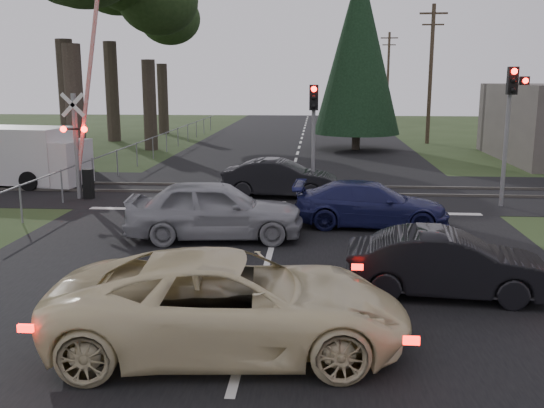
# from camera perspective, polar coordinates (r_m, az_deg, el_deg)

# --- Properties ---
(ground) EXTENTS (120.00, 120.00, 0.00)m
(ground) POSITION_cam_1_polar(r_m,az_deg,el_deg) (12.21, -1.43, -9.07)
(ground) COLOR #293A1A
(ground) RESTS_ON ground
(road) EXTENTS (14.00, 100.00, 0.01)m
(road) POSITION_cam_1_polar(r_m,az_deg,el_deg) (21.82, 1.18, 0.33)
(road) COLOR black
(road) RESTS_ON ground
(rail_corridor) EXTENTS (120.00, 8.00, 0.01)m
(rail_corridor) POSITION_cam_1_polar(r_m,az_deg,el_deg) (23.78, 1.45, 1.29)
(rail_corridor) COLOR black
(rail_corridor) RESTS_ON ground
(stop_line) EXTENTS (13.00, 0.35, 0.00)m
(stop_line) POSITION_cam_1_polar(r_m,az_deg,el_deg) (20.06, 0.90, -0.67)
(stop_line) COLOR silver
(stop_line) RESTS_ON ground
(rail_near) EXTENTS (120.00, 0.12, 0.10)m
(rail_near) POSITION_cam_1_polar(r_m,az_deg,el_deg) (22.99, 1.35, 1.03)
(rail_near) COLOR #59544C
(rail_near) RESTS_ON ground
(rail_far) EXTENTS (120.00, 0.12, 0.10)m
(rail_far) POSITION_cam_1_polar(r_m,az_deg,el_deg) (24.56, 1.54, 1.73)
(rail_far) COLOR #59544C
(rail_far) RESTS_ON ground
(crossing_signal) EXTENTS (1.62, 0.38, 6.96)m
(crossing_signal) POSITION_cam_1_polar(r_m,az_deg,el_deg) (22.87, -17.43, 5.53)
(crossing_signal) COLOR slate
(crossing_signal) RESTS_ON ground
(traffic_signal_right) EXTENTS (0.68, 0.48, 4.70)m
(traffic_signal_right) POSITION_cam_1_polar(r_m,az_deg,el_deg) (21.81, 21.58, 8.28)
(traffic_signal_right) COLOR slate
(traffic_signal_right) RESTS_ON ground
(traffic_signal_center) EXTENTS (0.32, 0.48, 4.10)m
(traffic_signal_center) POSITION_cam_1_polar(r_m,az_deg,el_deg) (22.08, 3.93, 7.78)
(traffic_signal_center) COLOR slate
(traffic_signal_center) RESTS_ON ground
(utility_pole_mid) EXTENTS (1.80, 0.26, 9.00)m
(utility_pole_mid) POSITION_cam_1_polar(r_m,az_deg,el_deg) (42.00, 14.71, 11.96)
(utility_pole_mid) COLOR #4C3D2D
(utility_pole_mid) RESTS_ON ground
(utility_pole_far) EXTENTS (1.80, 0.26, 9.00)m
(utility_pole_far) POSITION_cam_1_polar(r_m,az_deg,el_deg) (66.76, 10.87, 11.95)
(utility_pole_far) COLOR #4C3D2D
(utility_pole_far) RESTS_ON ground
(euc_tree_e) EXTENTS (6.00, 6.00, 13.20)m
(euc_tree_e) POSITION_cam_1_polar(r_m,az_deg,el_deg) (49.16, -10.53, 17.66)
(euc_tree_e) COLOR #473D33
(euc_tree_e) RESTS_ON ground
(conifer_tree) EXTENTS (5.20, 5.20, 11.00)m
(conifer_tree) POSITION_cam_1_polar(r_m,az_deg,el_deg) (37.46, 8.14, 14.22)
(conifer_tree) COLOR #473D33
(conifer_tree) RESTS_ON ground
(fence_left) EXTENTS (0.10, 36.00, 1.20)m
(fence_left) POSITION_cam_1_polar(r_m,az_deg,el_deg) (35.29, -10.46, 4.55)
(fence_left) COLOR slate
(fence_left) RESTS_ON ground
(cream_coupe) EXTENTS (5.94, 3.14, 1.59)m
(cream_coupe) POSITION_cam_1_polar(r_m,az_deg,el_deg) (9.88, -3.94, -9.32)
(cream_coupe) COLOR beige
(cream_coupe) RESTS_ON ground
(dark_hatchback) EXTENTS (4.16, 1.75, 1.33)m
(dark_hatchback) POSITION_cam_1_polar(r_m,az_deg,el_deg) (12.75, 16.17, -5.47)
(dark_hatchback) COLOR black
(dark_hatchback) RESTS_ON ground
(silver_car) EXTENTS (4.96, 2.36, 1.64)m
(silver_car) POSITION_cam_1_polar(r_m,az_deg,el_deg) (16.59, -5.39, -0.53)
(silver_car) COLOR gray
(silver_car) RESTS_ON ground
(blue_sedan) EXTENTS (4.66, 2.13, 1.32)m
(blue_sedan) POSITION_cam_1_polar(r_m,az_deg,el_deg) (18.18, 9.25, -0.05)
(blue_sedan) COLOR #191C4C
(blue_sedan) RESTS_ON ground
(dark_car_far) EXTENTS (4.32, 1.80, 1.39)m
(dark_car_far) POSITION_cam_1_polar(r_m,az_deg,el_deg) (22.35, 0.77, 2.41)
(dark_car_far) COLOR black
(dark_car_far) RESTS_ON ground
(white_van) EXTENTS (6.32, 2.93, 2.38)m
(white_van) POSITION_cam_1_polar(r_m,az_deg,el_deg) (26.96, -23.09, 4.18)
(white_van) COLOR silver
(white_van) RESTS_ON ground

